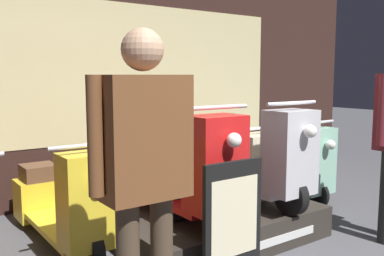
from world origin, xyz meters
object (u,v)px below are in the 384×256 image
Objects in this scene: scooter_backrow_1 at (63,202)px; scooter_backrow_4 at (274,166)px; scooter_backrow_3 at (219,175)px; price_sign_board at (233,225)px; scooter_display_right at (243,160)px; scooter_backrow_2 at (150,187)px; person_left_browsing at (144,159)px; scooter_display_left at (172,171)px.

scooter_backrow_1 is 2.67m from scooter_backrow_4.
price_sign_board is at bearing -126.20° from scooter_backrow_3.
scooter_display_right reaches higher than scooter_backrow_1.
scooter_backrow_2 is 1.93× the size of price_sign_board.
scooter_backrow_3 is 2.58m from person_left_browsing.
scooter_display_left reaches higher than scooter_backrow_4.
scooter_display_right is 1.74m from scooter_backrow_1.
scooter_backrow_1 is 1.02× the size of person_left_browsing.
scooter_backrow_4 is (2.67, 0.00, 0.00)m from scooter_backrow_1.
person_left_browsing is at bearing -120.92° from scooter_backrow_2.
person_left_browsing reaches higher than price_sign_board.
scooter_backrow_3 is at bearing 53.80° from price_sign_board.
scooter_backrow_2 is at bearing 0.00° from scooter_backrow_1.
scooter_backrow_2 is at bearing 82.63° from price_sign_board.
scooter_display_left is at bearing -100.28° from scooter_backrow_2.
scooter_backrow_1 is at bearing 86.77° from person_left_browsing.
scooter_display_right is 1.02× the size of person_left_browsing.
scooter_backrow_4 is (1.05, 0.56, -0.29)m from scooter_display_right.
scooter_backrow_2 is at bearing 142.51° from scooter_display_right.
scooter_backrow_3 is (0.99, 0.56, -0.29)m from scooter_display_left.
scooter_backrow_4 is at bearing 28.21° from scooter_display_right.
scooter_backrow_3 is at bearing 0.00° from scooter_backrow_1.
scooter_backrow_3 is 1.83m from price_sign_board.
scooter_backrow_4 is 3.29m from person_left_browsing.
scooter_backrow_3 is at bearing 29.53° from scooter_display_left.
scooter_backrow_2 is (-0.73, 0.56, -0.29)m from scooter_display_right.
scooter_backrow_3 is at bearing 74.34° from scooter_display_right.
scooter_backrow_1 is (-1.62, 0.56, -0.29)m from scooter_display_right.
scooter_display_right is 1.00× the size of scooter_backrow_1.
scooter_display_left is at bearing -35.49° from scooter_backrow_1.
person_left_browsing reaches higher than scooter_display_right.
scooter_backrow_1 is 1.78m from scooter_backrow_3.
person_left_browsing is at bearing -129.23° from scooter_display_left.
scooter_display_left and scooter_display_right have the same top height.
scooter_backrow_1 is 1.78m from person_left_browsing.
scooter_backrow_2 is 0.89m from scooter_backrow_3.
scooter_display_left is 1.02× the size of person_left_browsing.
person_left_browsing reaches higher than scooter_backrow_1.
scooter_backrow_3 reaches higher than price_sign_board.
scooter_backrow_3 is 0.89m from scooter_backrow_4.
scooter_backrow_2 is 1.00× the size of scooter_backrow_4.
scooter_backrow_3 is at bearing 0.00° from scooter_backrow_2.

